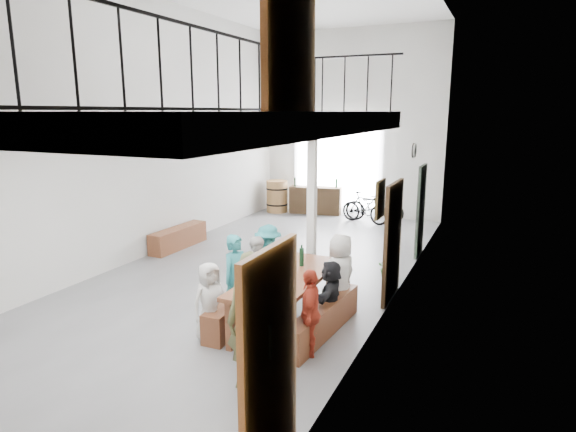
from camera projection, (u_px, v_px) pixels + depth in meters
The scene contains 24 objects.
floor at pixel (259, 271), 9.61m from camera, with size 12.00×12.00×0.00m, color #5F5F61.
room_walls at pixel (256, 87), 8.85m from camera, with size 12.00×12.00×12.00m.
gateway_portal at pixel (337, 169), 14.75m from camera, with size 2.80×0.08×2.80m, color white.
right_wall_decor at pixel (370, 216), 6.48m from camera, with size 0.07×8.28×5.07m.
balcony at pixel (282, 126), 5.39m from camera, with size 1.52×5.62×4.00m.
tasting_table at pixel (288, 281), 7.00m from camera, with size 0.96×2.30×0.79m.
bench_inner at pixel (243, 307), 7.31m from camera, with size 0.31×1.91×0.44m, color brown.
bench_wall at pixel (324, 320), 6.83m from camera, with size 0.26×1.97×0.45m, color brown.
tableware at pixel (280, 270), 6.80m from camera, with size 0.46×1.17×0.35m.
side_bench at pixel (178, 238), 11.21m from camera, with size 0.37×1.71×0.48m, color brown.
oak_barrel at pixel (277, 196), 15.19m from camera, with size 0.68×0.68×1.00m.
serving_counter at pixel (315, 200), 14.94m from camera, with size 1.59×0.44×0.84m, color #392714.
counter_bottles at pixel (316, 182), 14.80m from camera, with size 1.33×0.30×0.28m.
guest_left_a at pixel (210, 302), 6.63m from camera, with size 0.55×0.36×1.12m, color silver.
guest_left_b at pixel (237, 279), 7.15m from camera, with size 0.50×0.33×1.36m, color teal.
guest_left_c at pixel (259, 273), 7.67m from camera, with size 0.58×0.45×1.20m, color silver.
guest_left_d at pixel (268, 262), 8.14m from camera, with size 0.82×0.47×1.27m, color teal.
guest_right_a at pixel (310, 312), 6.21m from camera, with size 0.68×0.28×1.17m, color #A82E1C.
guest_right_b at pixel (331, 295), 6.97m from camera, with size 0.96×0.31×1.04m, color black.
guest_right_c at pixel (340, 275), 7.42m from camera, with size 0.64×0.42×1.31m, color silver.
host_standing at pixel (252, 321), 5.44m from camera, with size 0.58×0.38×1.60m, color #474929.
potted_plant at pixel (388, 268), 9.13m from camera, with size 0.39×0.34×0.44m, color #1D5117.
bicycle_near at pixel (374, 206), 13.83m from camera, with size 0.59×1.70×0.89m, color black.
bicycle_far at pixel (365, 208), 13.65m from camera, with size 0.42×1.48×0.89m, color black.
Camera 1 is at (4.31, -8.09, 3.13)m, focal length 30.00 mm.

